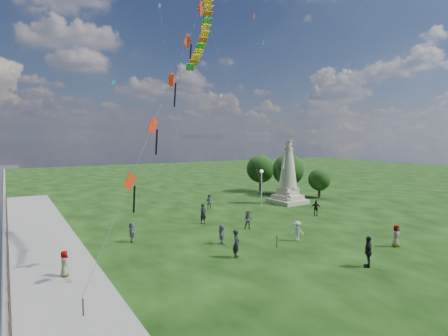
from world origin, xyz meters
TOP-DOWN VIEW (x-y plane):
  - waterfront at (-15.24, 8.99)m, footprint 200.00×200.00m
  - statue at (12.96, 16.64)m, footprint 4.03×4.03m
  - lamppost at (9.05, 16.64)m, footprint 0.40×0.40m
  - tree_row at (17.12, 23.09)m, footprint 6.95×12.02m
  - person_0 at (-3.18, 2.66)m, footprint 0.80×0.80m
  - person_1 at (1.83, 8.64)m, footprint 0.93×0.89m
  - person_2 at (3.07, 3.69)m, footprint 0.87×1.11m
  - person_3 at (2.83, -3.00)m, footprint 1.22×1.21m
  - person_4 at (8.20, -1.17)m, footprint 0.82×0.55m
  - person_5 at (-8.08, 9.79)m, footprint 1.08×1.55m
  - person_6 at (-0.61, 12.47)m, footprint 0.74×0.55m
  - person_7 at (3.28, 18.62)m, footprint 0.91×0.89m
  - person_8 at (11.85, 15.19)m, footprint 1.12×1.33m
  - person_9 at (10.77, 9.67)m, footprint 1.01×1.01m
  - person_10 at (-13.53, 4.55)m, footprint 0.49×0.75m
  - person_11 at (-2.48, 5.86)m, footprint 1.07×1.50m
  - red_kite_train at (-6.96, 4.58)m, footprint 10.95×9.35m
  - small_kites at (6.36, 22.81)m, footprint 21.12×15.10m

SIDE VIEW (x-z plane):
  - waterfront at x=-15.24m, z-range -0.82..0.69m
  - person_10 at x=-13.53m, z-range 0.00..1.47m
  - person_11 at x=-2.48m, z-range 0.00..1.48m
  - person_2 at x=3.07m, z-range 0.00..1.53m
  - person_5 at x=-8.08m, z-range 0.00..1.54m
  - person_4 at x=8.20m, z-range 0.00..1.60m
  - person_9 at x=10.77m, z-range 0.00..1.61m
  - person_7 at x=3.28m, z-range 0.00..1.62m
  - person_1 at x=1.83m, z-range 0.00..1.65m
  - person_8 at x=11.85m, z-range 0.00..1.83m
  - person_6 at x=-0.61m, z-range 0.00..1.85m
  - person_0 at x=-3.18m, z-range 0.00..1.88m
  - person_3 at x=2.83m, z-range 0.00..1.94m
  - statue at x=12.96m, z-range -0.93..6.64m
  - lamppost at x=9.05m, z-range 0.95..5.24m
  - tree_row at x=17.12m, z-range 0.44..6.09m
  - red_kite_train at x=-6.96m, z-range 2.13..20.27m
  - small_kites at x=6.36m, z-range 2.28..26.34m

